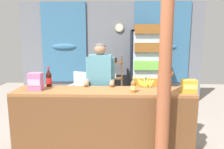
{
  "coord_description": "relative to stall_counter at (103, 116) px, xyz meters",
  "views": [
    {
      "loc": [
        0.23,
        -2.6,
        1.68
      ],
      "look_at": [
        0.1,
        0.98,
        1.04
      ],
      "focal_mm": 35.02,
      "sensor_mm": 36.0,
      "label": 1
    }
  ],
  "objects": [
    {
      "name": "stall_counter",
      "position": [
        0.0,
        0.0,
        0.0
      ],
      "size": [
        2.55,
        0.52,
        0.91
      ],
      "color": "#935B33",
      "rests_on": "ground"
    },
    {
      "name": "soda_bottle_iced_tea",
      "position": [
        0.43,
        -0.01,
        0.45
      ],
      "size": [
        0.08,
        0.08,
        0.21
      ],
      "color": "brown",
      "rests_on": "stall_counter"
    },
    {
      "name": "drink_fridge",
      "position": [
        0.85,
        2.13,
        0.5
      ],
      "size": [
        0.7,
        0.66,
        1.93
      ],
      "color": "black",
      "rests_on": "ground"
    },
    {
      "name": "bottle_shelf_rack",
      "position": [
        0.07,
        2.3,
        0.08
      ],
      "size": [
        0.48,
        0.28,
        1.22
      ],
      "color": "brown",
      "rests_on": "ground"
    },
    {
      "name": "ground_plane",
      "position": [
        0.01,
        0.86,
        -0.55
      ],
      "size": [
        7.74,
        7.74,
        0.0
      ],
      "primitive_type": "plane",
      "color": "gray"
    },
    {
      "name": "soda_bottle_lime_soda",
      "position": [
        0.9,
        0.19,
        0.46
      ],
      "size": [
        0.08,
        0.08,
        0.24
      ],
      "color": "#75C64C",
      "rests_on": "stall_counter"
    },
    {
      "name": "plastic_lawn_chair",
      "position": [
        -0.69,
        1.9,
        -0.06
      ],
      "size": [
        0.57,
        0.57,
        0.86
      ],
      "color": "silver",
      "rests_on": "ground"
    },
    {
      "name": "soda_bottle_cola",
      "position": [
        -0.84,
        0.29,
        0.49
      ],
      "size": [
        0.09,
        0.09,
        0.3
      ],
      "color": "black",
      "rests_on": "stall_counter"
    },
    {
      "name": "back_wall_curtained",
      "position": [
        0.03,
        2.69,
        0.74
      ],
      "size": [
        4.63,
        0.22,
        2.52
      ],
      "color": "slate",
      "rests_on": "ground"
    },
    {
      "name": "timber_post",
      "position": [
        0.78,
        -0.31,
        0.62
      ],
      "size": [
        0.19,
        0.17,
        2.45
      ],
      "color": "#995133",
      "rests_on": "ground"
    },
    {
      "name": "banana_bunch",
      "position": [
        0.63,
        0.29,
        0.42
      ],
      "size": [
        0.27,
        0.06,
        0.16
      ],
      "color": "#DBCC42",
      "rests_on": "stall_counter"
    },
    {
      "name": "shopkeeper",
      "position": [
        -0.08,
        0.57,
        0.42
      ],
      "size": [
        0.47,
        0.42,
        1.56
      ],
      "color": "#28282D",
      "rests_on": "ground"
    },
    {
      "name": "snack_box_wafer",
      "position": [
        -0.95,
        0.06,
        0.49
      ],
      "size": [
        0.19,
        0.14,
        0.25
      ],
      "color": "#B76699",
      "rests_on": "stall_counter"
    },
    {
      "name": "snack_box_choco_powder",
      "position": [
        1.19,
        0.01,
        0.45
      ],
      "size": [
        0.19,
        0.14,
        0.18
      ],
      "color": "gold",
      "rests_on": "stall_counter"
    }
  ]
}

